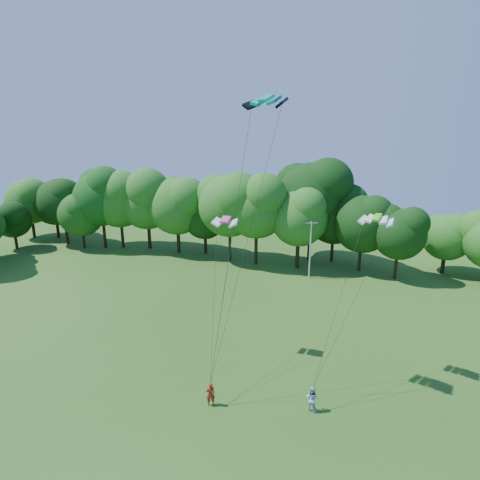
# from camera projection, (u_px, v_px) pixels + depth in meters

# --- Properties ---
(ground) EXTENTS (160.00, 160.00, 0.00)m
(ground) POSITION_uv_depth(u_px,v_px,m) (164.00, 444.00, 22.01)
(ground) COLOR #264A14
(ground) RESTS_ON ground
(utility_pole) EXTENTS (1.45, 0.53, 7.49)m
(utility_pole) POSITION_uv_depth(u_px,v_px,m) (310.00, 249.00, 47.53)
(utility_pole) COLOR beige
(utility_pole) RESTS_ON ground
(kite_flyer_left) EXTENTS (0.74, 0.66, 1.70)m
(kite_flyer_left) POSITION_uv_depth(u_px,v_px,m) (210.00, 394.00, 25.08)
(kite_flyer_left) COLOR maroon
(kite_flyer_left) RESTS_ON ground
(kite_flyer_right) EXTENTS (1.03, 0.91, 1.78)m
(kite_flyer_right) POSITION_uv_depth(u_px,v_px,m) (312.00, 398.00, 24.60)
(kite_flyer_right) COLOR #A1C2DF
(kite_flyer_right) RESTS_ON ground
(kite_teal) EXTENTS (2.96, 1.97, 0.58)m
(kite_teal) POSITION_uv_depth(u_px,v_px,m) (266.00, 98.00, 23.07)
(kite_teal) COLOR #05A29A
(kite_teal) RESTS_ON ground
(kite_green) EXTENTS (2.51, 1.70, 0.46)m
(kite_green) POSITION_uv_depth(u_px,v_px,m) (377.00, 217.00, 26.15)
(kite_green) COLOR #4CCB1E
(kite_green) RESTS_ON ground
(kite_pink) EXTENTS (2.02, 0.99, 0.44)m
(kite_pink) POSITION_uv_depth(u_px,v_px,m) (225.00, 220.00, 29.04)
(kite_pink) COLOR #DF3E90
(kite_pink) RESTS_ON ground
(tree_back_west) EXTENTS (9.56, 9.56, 13.91)m
(tree_back_west) POSITION_uv_depth(u_px,v_px,m) (101.00, 196.00, 59.98)
(tree_back_west) COLOR #342314
(tree_back_west) RESTS_ON ground
(tree_back_center) EXTENTS (10.88, 10.88, 15.83)m
(tree_back_center) POSITION_uv_depth(u_px,v_px,m) (312.00, 194.00, 53.07)
(tree_back_center) COLOR #342614
(tree_back_center) RESTS_ON ground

